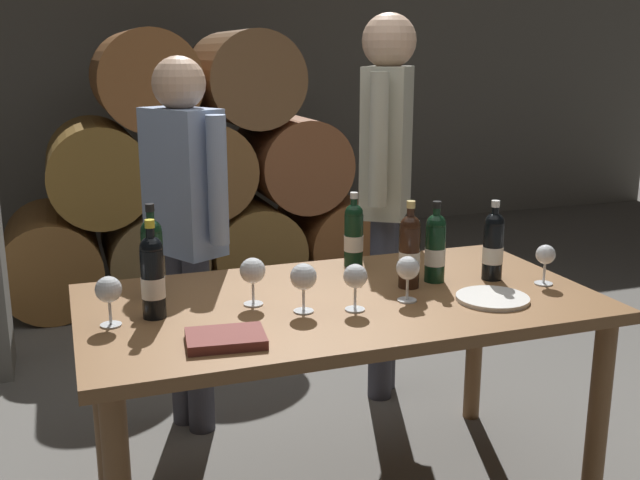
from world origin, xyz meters
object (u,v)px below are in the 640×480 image
taster_seated_left (185,215)px  wine_bottle_1 (435,247)px  dining_table (340,323)px  wine_bottle_0 (410,250)px  wine_glass_2 (408,270)px  wine_glass_1 (356,278)px  sommelier_presenting (386,172)px  wine_bottle_4 (493,245)px  wine_bottle_2 (153,257)px  wine_glass_3 (109,291)px  wine_glass_5 (253,272)px  wine_bottle_5 (153,276)px  serving_plate (492,298)px  wine_bottle_3 (354,234)px  wine_glass_4 (303,278)px  tasting_notebook (226,339)px  wine_glass_0 (545,256)px

taster_seated_left → wine_bottle_1: bearing=-40.6°
dining_table → taster_seated_left: size_ratio=1.10×
wine_bottle_0 → wine_glass_2: wine_bottle_0 is taller
wine_bottle_1 → wine_glass_1: size_ratio=1.92×
wine_glass_2 → sommelier_presenting: bearing=70.3°
dining_table → wine_bottle_0: size_ratio=5.57×
wine_bottle_4 → taster_seated_left: taster_seated_left is taller
wine_bottle_2 → wine_glass_3: wine_bottle_2 is taller
wine_bottle_1 → wine_glass_5: (-0.67, -0.03, -0.02)m
wine_bottle_5 → taster_seated_left: taster_seated_left is taller
wine_bottle_1 → wine_bottle_2: 0.98m
wine_glass_1 → sommelier_presenting: 1.03m
wine_bottle_0 → serving_plate: wine_bottle_0 is taller
wine_bottle_3 → serving_plate: size_ratio=1.19×
wine_glass_4 → wine_glass_5: bearing=138.0°
wine_glass_4 → taster_seated_left: size_ratio=0.10×
wine_bottle_0 → sommelier_presenting: sommelier_presenting is taller
wine_bottle_4 → wine_glass_4: size_ratio=1.82×
wine_glass_2 → tasting_notebook: bearing=-165.9°
wine_bottle_0 → wine_bottle_2: bearing=166.7°
dining_table → wine_glass_5: bearing=175.0°
wine_glass_4 → wine_bottle_3: bearing=51.5°
wine_glass_0 → taster_seated_left: taster_seated_left is taller
sommelier_presenting → taster_seated_left: sommelier_presenting is taller
wine_bottle_1 → wine_bottle_4: bearing=-12.6°
wine_glass_4 → tasting_notebook: bearing=-148.8°
wine_bottle_4 → wine_bottle_1: bearing=167.4°
wine_bottle_3 → wine_glass_2: (0.01, -0.44, -0.02)m
wine_bottle_5 → wine_glass_5: 0.32m
wine_bottle_1 → taster_seated_left: bearing=139.4°
tasting_notebook → taster_seated_left: (0.06, 0.99, 0.15)m
wine_bottle_3 → wine_glass_3: 0.99m
wine_bottle_3 → wine_glass_4: wine_bottle_3 is taller
wine_glass_3 → wine_glass_5: (0.45, 0.04, 0.00)m
wine_glass_0 → wine_glass_1: 0.73m
wine_bottle_0 → wine_bottle_4: bearing=-2.6°
wine_bottle_2 → wine_bottle_5: wine_bottle_2 is taller
wine_glass_0 → wine_glass_4: bearing=179.4°
wine_glass_1 → tasting_notebook: wine_glass_1 is taller
wine_bottle_3 → wine_glass_5: 0.57m
wine_bottle_2 → wine_bottle_3: bearing=8.3°
wine_bottle_1 → wine_bottle_3: 0.34m
wine_bottle_0 → wine_glass_3: (-1.01, -0.04, -0.02)m
wine_bottle_0 → serving_plate: size_ratio=1.27×
wine_glass_1 → tasting_notebook: (-0.45, -0.14, -0.09)m
tasting_notebook → sommelier_presenting: (0.95, 1.02, 0.27)m
wine_bottle_0 → wine_bottle_1: wine_bottle_0 is taller
dining_table → wine_glass_0: size_ratio=11.89×
wine_bottle_0 → wine_glass_4: (-0.42, -0.12, -0.02)m
wine_glass_2 → wine_glass_1: bearing=-172.4°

